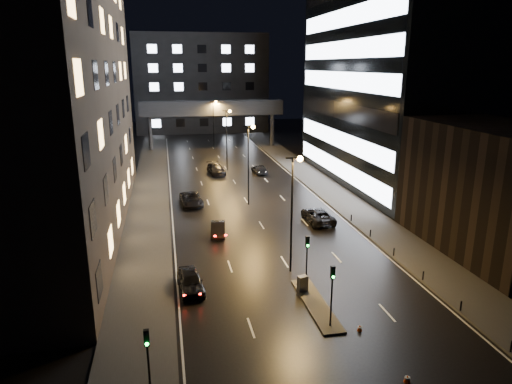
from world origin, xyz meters
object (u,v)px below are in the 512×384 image
Objects in this scene: car_toward_a at (318,215)px; car_away_b at (218,229)px; car_away_a at (190,281)px; utility_cabinet at (303,283)px; car_away_c at (191,199)px; car_away_d at (216,169)px; car_toward_b at (259,169)px.

car_away_b is at bearing 7.86° from car_toward_a.
car_away_a is 8.83m from utility_cabinet.
car_away_d is (5.07, 16.55, 0.05)m from car_away_c.
car_away_d is (6.56, 39.54, 0.03)m from car_away_a.
car_away_d is 27.31m from car_toward_a.
car_away_b is (3.57, 11.72, -0.10)m from car_away_a.
car_away_d is 4.54× the size of utility_cabinet.
car_away_d is at bearing 91.40° from car_away_b.
car_away_a is at bearing 68.40° from car_toward_b.
utility_cabinet is at bearing -94.14° from car_away_d.
car_away_a is 23.03m from car_away_c.
car_toward_b is at bearing -87.90° from car_toward_a.
car_toward_b is (7.06, -0.93, -0.13)m from car_away_d.
car_away_a reaches higher than car_away_c.
car_away_c reaches higher than car_away_b.
car_away_a is at bearing -106.34° from car_away_d.
utility_cabinet is (7.09, -25.06, 0.00)m from car_away_c.
car_away_d reaches higher than utility_cabinet.
car_away_d reaches higher than car_away_a.
utility_cabinet is (-6.58, -15.69, -0.02)m from car_toward_a.
car_away_a is 0.82× the size of car_away_d.
car_away_d is at bearing 79.12° from utility_cabinet.
car_toward_a is at bearing -38.75° from car_away_c.
car_toward_a is at bearing 91.36° from car_toward_b.
car_away_c is 1.16× the size of car_toward_b.
car_away_a reaches higher than car_away_b.
car_toward_a is (11.59, 1.89, 0.11)m from car_away_b.
car_away_b is 11.74m from car_toward_a.
car_toward_b is at bearing 69.27° from utility_cabinet.
car_away_b is 11.46m from car_away_c.
car_toward_b is 40.99m from utility_cabinet.
car_away_d is at bearing -9.68° from car_toward_b.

